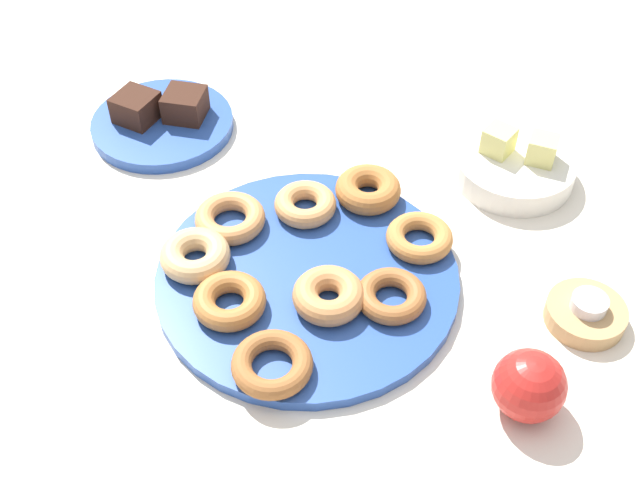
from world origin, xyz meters
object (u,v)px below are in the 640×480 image
donut_1 (419,238)px  melon_chunk_right (542,149)px  donut_4 (329,295)px  donut_6 (272,364)px  donut_plate (307,278)px  donut_0 (305,204)px  brownie_far (185,104)px  cake_plate (163,124)px  apple (529,386)px  melon_chunk_left (499,141)px  donut_8 (371,191)px  donut_7 (391,296)px  fruit_bowl (514,168)px  tealight (589,303)px  donut_2 (229,301)px  donut_5 (230,218)px  donut_3 (195,255)px  candle_holder (585,314)px  brownie_near (136,107)px

donut_1 → melon_chunk_right: bearing=68.9°
donut_4 → donut_6: donut_4 is taller
donut_plate → donut_1: (0.09, 0.11, 0.02)m
donut_0 → brownie_far: brownie_far is taller
donut_0 → brownie_far: size_ratio=1.44×
donut_6 → cake_plate: (-0.37, 0.28, -0.02)m
brownie_far → apple: size_ratio=0.72×
donut_0 → donut_1: donut_0 is taller
melon_chunk_right → donut_6: bearing=-106.3°
donut_4 → donut_1: bearing=70.8°
donut_plate → melon_chunk_left: melon_chunk_left is taller
donut_0 → donut_8: (0.06, 0.06, 0.00)m
donut_7 → melon_chunk_left: melon_chunk_left is taller
fruit_bowl → donut_0: bearing=-133.3°
donut_6 → tealight: 0.36m
donut_2 → donut_5: donut_2 is taller
donut_6 → cake_plate: size_ratio=0.43×
donut_2 → apple: bearing=9.4°
donut_plate → donut_5: (-0.12, 0.02, 0.02)m
donut_6 → donut_plate: bearing=106.0°
donut_3 → melon_chunk_left: size_ratio=2.33×
donut_6 → candle_holder: 0.36m
donut_0 → tealight: size_ratio=1.93×
brownie_near → brownie_far: size_ratio=1.00×
donut_1 → tealight: same height
brownie_near → tealight: size_ratio=1.34×
donut_1 → donut_5: donut_5 is taller
fruit_bowl → apple: apple is taller
donut_2 → donut_6: donut_2 is taller
tealight → apple: apple is taller
fruit_bowl → apple: size_ratio=2.11×
fruit_bowl → tealight: bearing=-50.4°
donut_0 → donut_3: (-0.07, -0.14, 0.00)m
brownie_far → melon_chunk_left: 0.44m
fruit_bowl → candle_holder: bearing=-50.4°
cake_plate → melon_chunk_left: 0.48m
donut_8 → melon_chunk_right: bearing=43.9°
donut_plate → donut_3: 0.14m
donut_1 → donut_5: (-0.22, -0.09, 0.00)m
donut_1 → donut_7: size_ratio=1.02×
donut_2 → candle_holder: 0.40m
donut_plate → donut_6: donut_6 is taller
donut_4 → donut_6: 0.11m
donut_7 → melon_chunk_right: bearing=77.7°
melon_chunk_left → melon_chunk_right: same height
donut_plate → brownie_far: size_ratio=6.55×
donut_3 → donut_0: bearing=65.3°
donut_3 → candle_holder: 0.46m
donut_plate → donut_4: size_ratio=4.34×
brownie_far → fruit_bowl: bearing=15.9°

